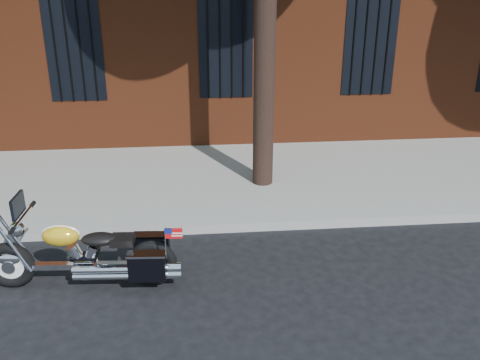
{
  "coord_description": "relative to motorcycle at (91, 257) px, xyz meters",
  "views": [
    {
      "loc": [
        -0.72,
        -5.93,
        3.88
      ],
      "look_at": [
        -0.1,
        0.8,
        1.08
      ],
      "focal_mm": 40.0,
      "sensor_mm": 36.0,
      "label": 1
    }
  ],
  "objects": [
    {
      "name": "ground",
      "position": [
        2.06,
        -0.03,
        -0.43
      ],
      "size": [
        120.0,
        120.0,
        0.0
      ],
      "primitive_type": "plane",
      "color": "black",
      "rests_on": "ground"
    },
    {
      "name": "curb",
      "position": [
        2.06,
        1.35,
        -0.36
      ],
      "size": [
        40.0,
        0.16,
        0.15
      ],
      "primitive_type": "cube",
      "color": "gray",
      "rests_on": "ground"
    },
    {
      "name": "sidewalk",
      "position": [
        2.06,
        3.23,
        -0.36
      ],
      "size": [
        40.0,
        3.6,
        0.15
      ],
      "primitive_type": "cube",
      "color": "gray",
      "rests_on": "ground"
    },
    {
      "name": "motorcycle",
      "position": [
        0.0,
        0.0,
        0.0
      ],
      "size": [
        2.51,
        0.8,
        1.27
      ],
      "rotation": [
        0.0,
        0.0,
        -0.07
      ],
      "color": "black",
      "rests_on": "ground"
    }
  ]
}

